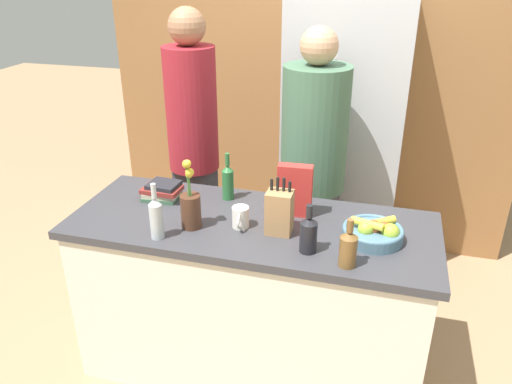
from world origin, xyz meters
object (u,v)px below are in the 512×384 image
at_px(refrigerator, 343,142).
at_px(person_in_blue, 313,165).
at_px(bottle_wine, 228,181).
at_px(coffee_mug, 240,217).
at_px(bottle_oil, 308,233).
at_px(knife_block, 279,212).
at_px(bottle_water, 348,248).
at_px(book_stack, 162,191).
at_px(cereal_box, 295,190).
at_px(person_at_sink, 193,142).
at_px(flower_vase, 190,206).
at_px(fruit_bowl, 374,232).
at_px(bottle_vinegar, 156,217).

xyz_separation_m(refrigerator, person_in_blue, (-0.11, -0.58, 0.05)).
bearing_deg(person_in_blue, refrigerator, 91.47).
bearing_deg(bottle_wine, coffee_mug, -61.21).
height_order(refrigerator, person_in_blue, refrigerator).
distance_m(refrigerator, bottle_oil, 1.37).
bearing_deg(knife_block, bottle_water, -30.21).
xyz_separation_m(book_stack, bottle_water, (1.00, -0.38, 0.04)).
relative_size(refrigerator, book_stack, 9.24).
xyz_separation_m(cereal_box, person_at_sink, (-0.72, 0.49, 0.01)).
bearing_deg(bottle_water, knife_block, 149.79).
height_order(bottle_oil, person_at_sink, person_at_sink).
bearing_deg(knife_block, person_at_sink, 135.35).
relative_size(flower_vase, bottle_wine, 1.36).
xyz_separation_m(refrigerator, fruit_bowl, (0.27, -1.19, 0.01)).
bearing_deg(bottle_vinegar, fruit_bowl, 14.14).
bearing_deg(knife_block, coffee_mug, -179.67).
bearing_deg(person_at_sink, bottle_water, -33.47).
height_order(fruit_bowl, person_in_blue, person_in_blue).
distance_m(bottle_water, person_at_sink, 1.35).
bearing_deg(person_in_blue, knife_block, -81.80).
xyz_separation_m(book_stack, bottle_oil, (0.83, -0.31, 0.05)).
xyz_separation_m(refrigerator, bottle_oil, (0.00, -1.37, 0.05)).
xyz_separation_m(cereal_box, person_in_blue, (0.01, 0.47, -0.05)).
relative_size(knife_block, flower_vase, 0.78).
bearing_deg(fruit_bowl, knife_block, -173.90).
height_order(refrigerator, flower_vase, refrigerator).
bearing_deg(person_at_sink, flower_vase, -62.11).
distance_m(refrigerator, knife_block, 1.25).
distance_m(bottle_oil, person_in_blue, 0.80).
bearing_deg(knife_block, person_in_blue, 86.06).
bearing_deg(flower_vase, knife_block, 8.35).
bearing_deg(flower_vase, bottle_wine, 77.97).
relative_size(fruit_bowl, person_at_sink, 0.15).
bearing_deg(bottle_oil, coffee_mug, 159.73).
xyz_separation_m(fruit_bowl, bottle_water, (-0.09, -0.24, 0.04)).
bearing_deg(bottle_oil, bottle_vinegar, -174.51).
bearing_deg(book_stack, person_in_blue, 33.62).
bearing_deg(bottle_water, book_stack, 159.43).
bearing_deg(person_at_sink, person_in_blue, 5.33).
height_order(knife_block, book_stack, knife_block).
xyz_separation_m(flower_vase, book_stack, (-0.26, 0.24, -0.07)).
bearing_deg(flower_vase, fruit_bowl, 7.21).
bearing_deg(cereal_box, coffee_mug, -138.56).
bearing_deg(person_at_sink, fruit_bowl, -22.62).
relative_size(fruit_bowl, bottle_wine, 1.07).
relative_size(knife_block, bottle_water, 1.25).
height_order(flower_vase, bottle_water, flower_vase).
bearing_deg(book_stack, bottle_wine, 15.43).
relative_size(flower_vase, person_in_blue, 0.20).
height_order(knife_block, cereal_box, knife_block).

